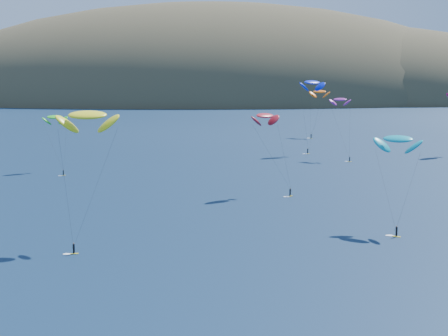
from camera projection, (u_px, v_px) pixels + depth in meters
island at (232, 111)px, 612.48m from camera, size 730.00×300.00×210.00m
kitesurfer_2 at (88, 115)px, 107.56m from camera, size 10.68×12.96×24.78m
kitesurfer_3 at (55, 117)px, 184.37m from camera, size 8.87×15.14×17.77m
kitesurfer_4 at (312, 82)px, 221.13m from camera, size 11.23×8.92×27.94m
kitesurfer_5 at (398, 139)px, 116.70m from camera, size 9.44×12.17×19.27m
kitesurfer_6 at (340, 100)px, 207.85m from camera, size 7.49×12.02×21.64m
kitesurfer_9 at (265, 116)px, 149.41m from camera, size 10.58×9.72×20.94m
kitesurfer_11 at (320, 92)px, 276.04m from camera, size 10.78×13.64×22.39m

